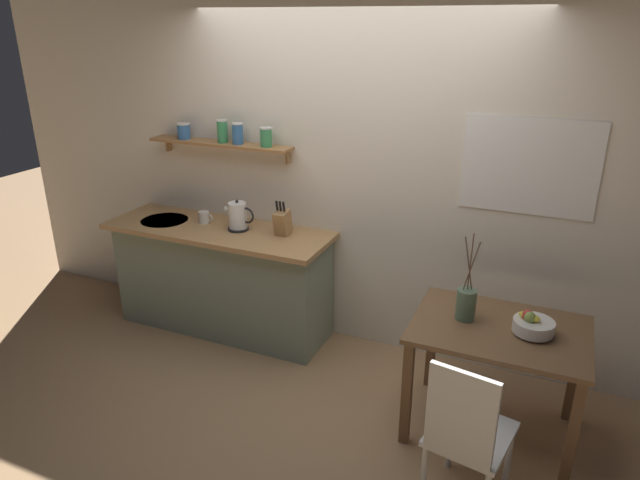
% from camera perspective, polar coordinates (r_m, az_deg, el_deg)
% --- Properties ---
extents(ground_plane, '(14.00, 14.00, 0.00)m').
position_cam_1_polar(ground_plane, '(4.24, -0.13, -13.39)').
color(ground_plane, '#A87F56').
extents(back_wall, '(6.80, 0.11, 2.70)m').
position_cam_1_polar(back_wall, '(4.16, 6.11, 6.37)').
color(back_wall, silver).
rests_on(back_wall, ground_plane).
extents(kitchen_counter, '(1.83, 0.63, 0.89)m').
position_cam_1_polar(kitchen_counter, '(4.69, -9.81, -3.76)').
color(kitchen_counter, gray).
rests_on(kitchen_counter, ground_plane).
extents(wall_shelf, '(1.21, 0.20, 0.31)m').
position_cam_1_polar(wall_shelf, '(4.50, -9.82, 10.03)').
color(wall_shelf, '#9E6B3D').
extents(dining_table, '(1.01, 0.74, 0.73)m').
position_cam_1_polar(dining_table, '(3.57, 17.51, -10.00)').
color(dining_table, brown).
rests_on(dining_table, ground_plane).
extents(dining_chair_near, '(0.45, 0.49, 0.93)m').
position_cam_1_polar(dining_chair_near, '(3.05, 14.53, -18.28)').
color(dining_chair_near, silver).
rests_on(dining_chair_near, ground_plane).
extents(fruit_bowl, '(0.23, 0.23, 0.14)m').
position_cam_1_polar(fruit_bowl, '(3.48, 20.64, -7.98)').
color(fruit_bowl, silver).
rests_on(fruit_bowl, dining_table).
extents(twig_vase, '(0.12, 0.12, 0.55)m').
position_cam_1_polar(twig_vase, '(3.51, 14.51, -6.20)').
color(twig_vase, '#567056').
rests_on(twig_vase, dining_table).
extents(electric_kettle, '(0.25, 0.16, 0.24)m').
position_cam_1_polar(electric_kettle, '(4.40, -8.26, 2.35)').
color(electric_kettle, black).
rests_on(electric_kettle, kitchen_counter).
extents(knife_block, '(0.10, 0.15, 0.28)m').
position_cam_1_polar(knife_block, '(4.26, -3.80, 1.85)').
color(knife_block, tan).
rests_on(knife_block, kitchen_counter).
extents(coffee_mug_by_sink, '(0.13, 0.09, 0.09)m').
position_cam_1_polar(coffee_mug_by_sink, '(4.62, -11.59, 2.26)').
color(coffee_mug_by_sink, white).
rests_on(coffee_mug_by_sink, kitchen_counter).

